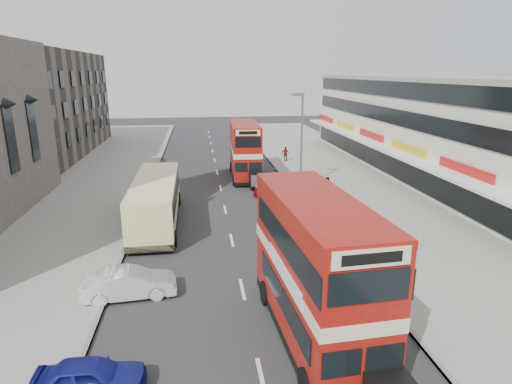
{
  "coord_description": "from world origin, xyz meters",
  "views": [
    {
      "loc": [
        -1.79,
        -15.7,
        9.77
      ],
      "look_at": [
        1.07,
        5.1,
        3.8
      ],
      "focal_mm": 29.87,
      "sensor_mm": 36.0,
      "label": 1
    }
  ],
  "objects_px": {
    "car_left_near": "(90,377)",
    "pedestrian_far": "(285,154)",
    "car_left_front": "(130,283)",
    "coach": "(156,200)",
    "bus_second": "(245,150)",
    "street_lamp": "(301,135)",
    "bus_main": "(316,270)",
    "car_right_b": "(275,183)",
    "car_right_a": "(279,189)",
    "cyclist": "(274,182)",
    "pedestrian_near": "(326,188)"
  },
  "relations": [
    {
      "from": "coach",
      "to": "car_left_near",
      "type": "distance_m",
      "value": 15.57
    },
    {
      "from": "car_left_front",
      "to": "pedestrian_far",
      "type": "xyz_separation_m",
      "value": [
        12.8,
        27.91,
        0.28
      ]
    },
    {
      "from": "pedestrian_far",
      "to": "cyclist",
      "type": "xyz_separation_m",
      "value": [
        -3.19,
        -10.86,
        -0.32
      ]
    },
    {
      "from": "bus_second",
      "to": "pedestrian_far",
      "type": "bearing_deg",
      "value": -127.02
    },
    {
      "from": "coach",
      "to": "car_left_front",
      "type": "relative_size",
      "value": 2.62
    },
    {
      "from": "car_left_near",
      "to": "pedestrian_far",
      "type": "relative_size",
      "value": 2.15
    },
    {
      "from": "car_right_a",
      "to": "pedestrian_near",
      "type": "relative_size",
      "value": 2.43
    },
    {
      "from": "street_lamp",
      "to": "car_left_near",
      "type": "distance_m",
      "value": 25.3
    },
    {
      "from": "car_right_a",
      "to": "cyclist",
      "type": "height_order",
      "value": "cyclist"
    },
    {
      "from": "coach",
      "to": "cyclist",
      "type": "bearing_deg",
      "value": 38.47
    },
    {
      "from": "car_left_near",
      "to": "car_right_a",
      "type": "height_order",
      "value": "car_right_a"
    },
    {
      "from": "car_right_a",
      "to": "pedestrian_near",
      "type": "bearing_deg",
      "value": 65.8
    },
    {
      "from": "car_left_front",
      "to": "coach",
      "type": "bearing_deg",
      "value": -7.42
    },
    {
      "from": "car_right_a",
      "to": "car_right_b",
      "type": "bearing_deg",
      "value": -179.71
    },
    {
      "from": "car_right_a",
      "to": "car_right_b",
      "type": "distance_m",
      "value": 2.1
    },
    {
      "from": "street_lamp",
      "to": "car_left_near",
      "type": "relative_size",
      "value": 2.37
    },
    {
      "from": "car_left_front",
      "to": "car_right_b",
      "type": "relative_size",
      "value": 1.05
    },
    {
      "from": "car_right_a",
      "to": "bus_main",
      "type": "bearing_deg",
      "value": -5.78
    },
    {
      "from": "car_left_near",
      "to": "cyclist",
      "type": "bearing_deg",
      "value": -22.34
    },
    {
      "from": "car_right_b",
      "to": "pedestrian_far",
      "type": "relative_size",
      "value": 2.42
    },
    {
      "from": "car_left_near",
      "to": "car_right_b",
      "type": "xyz_separation_m",
      "value": [
        10.02,
        22.92,
        -0.05
      ]
    },
    {
      "from": "bus_second",
      "to": "car_right_a",
      "type": "height_order",
      "value": "bus_second"
    },
    {
      "from": "coach",
      "to": "pedestrian_far",
      "type": "bearing_deg",
      "value": 55.43
    },
    {
      "from": "bus_main",
      "to": "car_left_front",
      "type": "distance_m",
      "value": 8.61
    },
    {
      "from": "car_right_a",
      "to": "pedestrian_far",
      "type": "xyz_separation_m",
      "value": [
        3.17,
        13.01,
        0.33
      ]
    },
    {
      "from": "bus_second",
      "to": "cyclist",
      "type": "bearing_deg",
      "value": 116.39
    },
    {
      "from": "bus_main",
      "to": "car_right_b",
      "type": "height_order",
      "value": "bus_main"
    },
    {
      "from": "coach",
      "to": "cyclist",
      "type": "height_order",
      "value": "coach"
    },
    {
      "from": "bus_main",
      "to": "car_left_front",
      "type": "relative_size",
      "value": 2.38
    },
    {
      "from": "coach",
      "to": "pedestrian_far",
      "type": "distance_m",
      "value": 22.14
    },
    {
      "from": "bus_second",
      "to": "pedestrian_near",
      "type": "height_order",
      "value": "bus_second"
    },
    {
      "from": "pedestrian_far",
      "to": "street_lamp",
      "type": "bearing_deg",
      "value": -87.51
    },
    {
      "from": "car_right_a",
      "to": "coach",
      "type": "bearing_deg",
      "value": -59.1
    },
    {
      "from": "car_right_a",
      "to": "car_left_front",
      "type": "bearing_deg",
      "value": -31.74
    },
    {
      "from": "car_left_near",
      "to": "pedestrian_far",
      "type": "bearing_deg",
      "value": -20.13
    },
    {
      "from": "bus_second",
      "to": "cyclist",
      "type": "xyz_separation_m",
      "value": [
        2.01,
        -4.48,
        -1.99
      ]
    },
    {
      "from": "car_right_b",
      "to": "car_left_near",
      "type": "bearing_deg",
      "value": -24.4
    },
    {
      "from": "car_left_front",
      "to": "street_lamp",
      "type": "bearing_deg",
      "value": -41.07
    },
    {
      "from": "coach",
      "to": "pedestrian_near",
      "type": "xyz_separation_m",
      "value": [
        12.69,
        3.67,
        -0.64
      ]
    },
    {
      "from": "coach",
      "to": "car_right_b",
      "type": "distance_m",
      "value": 11.93
    },
    {
      "from": "bus_main",
      "to": "car_right_b",
      "type": "distance_m",
      "value": 21.22
    },
    {
      "from": "pedestrian_far",
      "to": "car_left_near",
      "type": "bearing_deg",
      "value": -102.81
    },
    {
      "from": "bus_main",
      "to": "car_right_a",
      "type": "height_order",
      "value": "bus_main"
    },
    {
      "from": "car_right_b",
      "to": "car_left_front",
      "type": "bearing_deg",
      "value": -30.38
    },
    {
      "from": "car_left_front",
      "to": "cyclist",
      "type": "distance_m",
      "value": 19.57
    },
    {
      "from": "bus_main",
      "to": "car_left_near",
      "type": "relative_size",
      "value": 2.82
    },
    {
      "from": "cyclist",
      "to": "car_right_b",
      "type": "bearing_deg",
      "value": -45.38
    },
    {
      "from": "street_lamp",
      "to": "car_left_front",
      "type": "height_order",
      "value": "street_lamp"
    },
    {
      "from": "street_lamp",
      "to": "pedestrian_far",
      "type": "height_order",
      "value": "street_lamp"
    },
    {
      "from": "car_left_near",
      "to": "pedestrian_far",
      "type": "height_order",
      "value": "pedestrian_far"
    }
  ]
}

